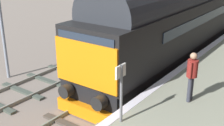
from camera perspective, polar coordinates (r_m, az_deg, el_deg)
The scene contains 9 objects.
ground_plane at distance 13.17m, azimuth 4.66°, elevation -4.32°, with size 140.00×140.00×0.00m, color slate.
track_main at distance 13.15m, azimuth 4.67°, elevation -4.10°, with size 2.50×60.00×0.15m.
track_adjacent_west at distance 15.13m, azimuth -6.92°, elevation -0.80°, with size 2.50×60.00×0.15m.
station_platform at distance 11.71m, azimuth 20.02°, elevation -6.18°, with size 4.00×44.00×1.01m.
diesel_locomotive at distance 18.05m, azimuth 15.77°, elevation 10.11°, with size 2.74×20.02×4.68m.
signal_post_near at distance 13.92m, azimuth -20.98°, elevation 9.06°, with size 0.44×0.22×4.99m.
signal_post_mid at distance 18.22m, azimuth -3.80°, elevation 11.91°, with size 0.44×0.22×4.29m.
platform_number_sign at distance 8.03m, azimuth 1.75°, elevation -4.20°, with size 0.10×0.44×1.71m.
waiting_passenger at distance 9.60m, azimuth 15.29°, elevation -1.79°, with size 0.37×0.51×1.64m.
Camera 1 is at (6.10, -10.28, 5.52)m, focal length 47.03 mm.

